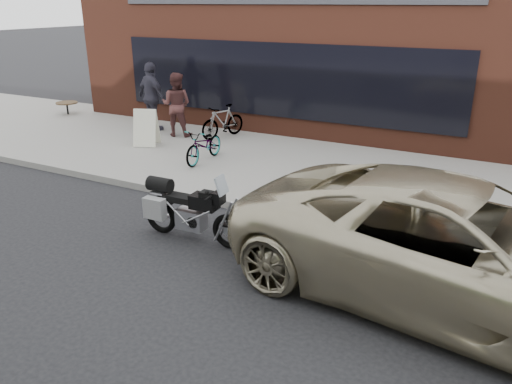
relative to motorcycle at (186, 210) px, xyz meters
The scene contains 11 objects.
ground 2.71m from the motorcycle, 75.61° to the right, with size 120.00×120.00×0.00m, color black.
near_sidewalk 4.49m from the motorcycle, 81.50° to the left, with size 44.00×6.00×0.15m, color gray.
storefront 11.61m from the motorcycle, 96.70° to the left, with size 14.00×10.07×4.50m.
motorcycle is the anchor object (origin of this frame).
minivan 4.17m from the motorcycle, ahead, with size 2.69×5.84×1.62m, color #BCB192.
bicycle_front 3.87m from the motorcycle, 118.39° to the left, with size 0.53×1.52×0.80m, color gray.
bicycle_rear 6.10m from the motorcycle, 115.18° to the left, with size 0.42×1.50×0.90m, color gray.
sandwich_sign 5.58m from the motorcycle, 135.46° to the left, with size 0.75×0.72×0.96m.
cafe_table 10.54m from the motorcycle, 146.96° to the left, with size 0.71×0.71×0.40m.
cafe_patron_left 6.41m from the motorcycle, 126.92° to the left, with size 0.86×0.67×1.76m, color #532D2C.
cafe_patron_right 7.20m from the motorcycle, 132.39° to the left, with size 1.16×0.48×1.97m, color #3A3847.
Camera 1 is at (3.82, -3.59, 3.74)m, focal length 35.00 mm.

